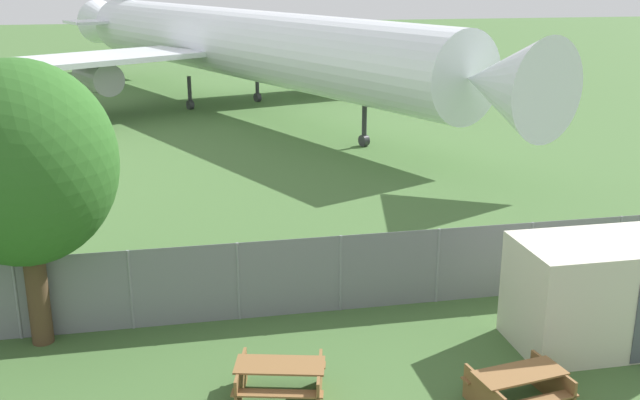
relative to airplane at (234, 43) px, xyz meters
The scene contains 6 objects.
perimeter_fence 29.34m from the airplane, 90.10° to the right, with size 56.07×0.07×2.00m.
airplane is the anchor object (origin of this frame).
portable_cabin 32.59m from the airplane, 80.54° to the right, with size 3.89×2.24×2.49m.
picnic_bench_near_cabin 33.16m from the airplane, 93.71° to the right, with size 2.06×1.79×0.76m.
picnic_bench_open_grass 34.40m from the airplane, 85.98° to the right, with size 1.98×1.67×0.76m.
tree_left_of_cabin 30.34m from the airplane, 103.66° to the right, with size 4.08×4.08×6.51m.
Camera 1 is at (-3.91, -6.04, 8.25)m, focal length 42.00 mm.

